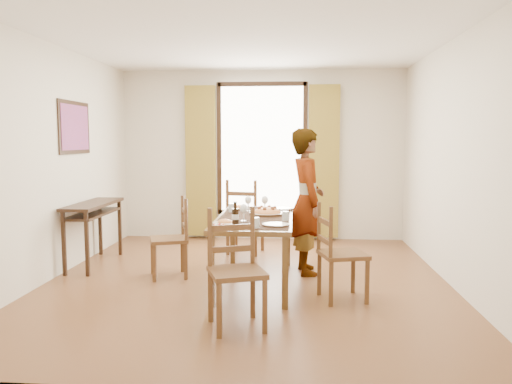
# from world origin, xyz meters

# --- Properties ---
(ground) EXTENTS (5.00, 5.00, 0.00)m
(ground) POSITION_xyz_m (0.00, 0.00, 0.00)
(ground) COLOR #53301A
(ground) RESTS_ON ground
(room_shell) EXTENTS (4.60, 5.10, 2.74)m
(room_shell) POSITION_xyz_m (-0.00, 0.13, 1.54)
(room_shell) COLOR beige
(room_shell) RESTS_ON ground
(console_table) EXTENTS (0.38, 1.20, 0.80)m
(console_table) POSITION_xyz_m (-2.03, 0.60, 0.68)
(console_table) COLOR black
(console_table) RESTS_ON ground
(dining_table) EXTENTS (0.82, 1.77, 0.76)m
(dining_table) POSITION_xyz_m (0.09, -0.08, 0.69)
(dining_table) COLOR brown
(dining_table) RESTS_ON ground
(chair_west) EXTENTS (0.53, 0.53, 0.93)m
(chair_west) POSITION_xyz_m (-0.90, 0.11, 0.43)
(chair_west) COLOR #52371B
(chair_west) RESTS_ON ground
(chair_north) EXTENTS (0.54, 0.54, 1.05)m
(chair_north) POSITION_xyz_m (-0.17, 1.39, 0.49)
(chair_north) COLOR #52371B
(chair_north) RESTS_ON ground
(chair_south) EXTENTS (0.57, 0.57, 1.01)m
(chair_south) POSITION_xyz_m (0.03, -1.37, 0.47)
(chair_south) COLOR #52371B
(chair_south) RESTS_ON ground
(chair_east) EXTENTS (0.52, 0.52, 0.97)m
(chair_east) POSITION_xyz_m (0.98, -0.59, 0.45)
(chair_east) COLOR #52371B
(chair_east) RESTS_ON ground
(man) EXTENTS (0.78, 0.63, 1.73)m
(man) POSITION_xyz_m (0.67, 0.42, 0.87)
(man) COLOR gray
(man) RESTS_ON ground
(plate_sw) EXTENTS (0.27, 0.27, 0.05)m
(plate_sw) POSITION_xyz_m (-0.16, -0.62, 0.78)
(plate_sw) COLOR silver
(plate_sw) RESTS_ON dining_table
(plate_se) EXTENTS (0.27, 0.27, 0.05)m
(plate_se) POSITION_xyz_m (0.35, -0.66, 0.78)
(plate_se) COLOR silver
(plate_se) RESTS_ON dining_table
(plate_nw) EXTENTS (0.27, 0.27, 0.05)m
(plate_nw) POSITION_xyz_m (-0.16, 0.47, 0.78)
(plate_nw) COLOR silver
(plate_nw) RESTS_ON dining_table
(plate_ne) EXTENTS (0.27, 0.27, 0.05)m
(plate_ne) POSITION_xyz_m (0.38, 0.50, 0.78)
(plate_ne) COLOR silver
(plate_ne) RESTS_ON dining_table
(pasta_platter) EXTENTS (0.40, 0.40, 0.10)m
(pasta_platter) POSITION_xyz_m (0.22, 0.05, 0.81)
(pasta_platter) COLOR #B65417
(pasta_platter) RESTS_ON dining_table
(caprese_plate) EXTENTS (0.20, 0.20, 0.04)m
(caprese_plate) POSITION_xyz_m (-0.20, -0.82, 0.78)
(caprese_plate) COLOR silver
(caprese_plate) RESTS_ON dining_table
(wine_glass_a) EXTENTS (0.08, 0.08, 0.18)m
(wine_glass_a) POSITION_xyz_m (0.01, -0.43, 0.85)
(wine_glass_a) COLOR white
(wine_glass_a) RESTS_ON dining_table
(wine_glass_b) EXTENTS (0.08, 0.08, 0.18)m
(wine_glass_b) POSITION_xyz_m (0.18, 0.33, 0.85)
(wine_glass_b) COLOR white
(wine_glass_b) RESTS_ON dining_table
(wine_glass_c) EXTENTS (0.08, 0.08, 0.18)m
(wine_glass_c) POSITION_xyz_m (-0.02, 0.30, 0.85)
(wine_glass_c) COLOR white
(wine_glass_c) RESTS_ON dining_table
(tumbler_a) EXTENTS (0.07, 0.07, 0.10)m
(tumbler_a) POSITION_xyz_m (0.43, -0.36, 0.81)
(tumbler_a) COLOR silver
(tumbler_a) RESTS_ON dining_table
(tumbler_b) EXTENTS (0.07, 0.07, 0.10)m
(tumbler_b) POSITION_xyz_m (-0.21, 0.23, 0.81)
(tumbler_b) COLOR silver
(tumbler_b) RESTS_ON dining_table
(tumbler_c) EXTENTS (0.07, 0.07, 0.10)m
(tumbler_c) POSITION_xyz_m (0.16, -0.80, 0.81)
(tumbler_c) COLOR silver
(tumbler_c) RESTS_ON dining_table
(wine_bottle) EXTENTS (0.07, 0.07, 0.25)m
(wine_bottle) POSITION_xyz_m (-0.04, -0.77, 0.88)
(wine_bottle) COLOR black
(wine_bottle) RESTS_ON dining_table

